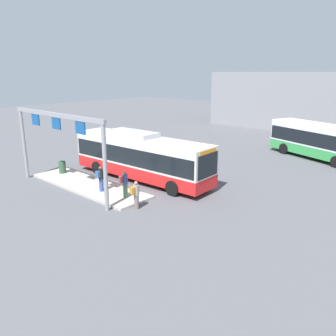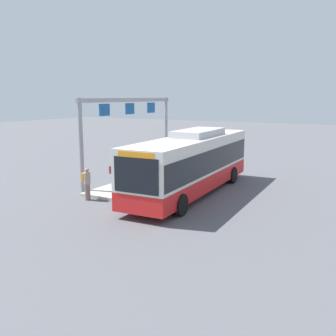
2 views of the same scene
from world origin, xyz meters
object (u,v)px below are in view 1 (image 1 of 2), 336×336
Objects in this scene: bus_main at (141,155)px; person_waiting_mid at (101,178)px; person_waiting_near at (125,183)px; bus_background_left at (321,140)px; person_boarding at (136,194)px; trash_bin at (62,167)px.

bus_main is 6.92× the size of person_waiting_mid.
bus_background_left is at bearing 2.94° from person_waiting_near.
person_waiting_near is at bearing 93.61° from bus_background_left.
person_boarding is at bearing -90.18° from person_waiting_near.
trash_bin is at bearing 93.83° from person_boarding.
bus_main is 16.66m from bus_background_left.
bus_background_left is 19.15m from person_waiting_near.
bus_main reaches higher than person_boarding.
person_boarding is at bearing -98.01° from person_waiting_mid.
person_boarding is 3.58m from person_waiting_mid.
person_waiting_mid is at bearing 117.86° from person_waiting_near.
bus_main reaches higher than trash_bin.
bus_background_left is at bearing 54.40° from trash_bin.
bus_background_left reaches higher than person_boarding.
bus_background_left is 5.94× the size of person_waiting_mid.
bus_main reaches higher than bus_background_left.
person_boarding is at bearing -5.54° from trash_bin.
person_waiting_near is at bearing -59.53° from bus_main.
person_waiting_mid is 5.61m from trash_bin.
person_waiting_near reaches higher than person_boarding.
person_waiting_near is 1.99m from person_waiting_mid.
bus_main reaches higher than person_waiting_near.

